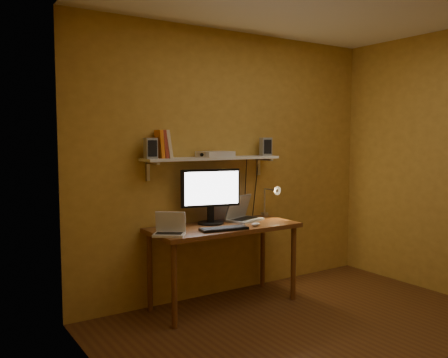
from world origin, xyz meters
TOP-DOWN VIEW (x-y plane):
  - room at (0.00, 0.00)m, footprint 3.44×3.24m
  - desk at (-0.31, 1.28)m, footprint 1.40×0.60m
  - wall_shelf at (-0.31, 1.47)m, footprint 1.40×0.25m
  - monitor at (-0.37, 1.41)m, footprint 0.56×0.29m
  - laptop at (-0.02, 1.41)m, footprint 0.40×0.34m
  - netbook at (-0.92, 1.17)m, footprint 0.31×0.30m
  - keyboard at (-0.43, 1.10)m, footprint 0.44×0.20m
  - mouse at (-0.08, 1.10)m, footprint 0.09×0.06m
  - desk_lamp at (0.35, 1.41)m, footprint 0.09×0.23m
  - speaker_left at (-0.95, 1.47)m, footprint 0.11×0.11m
  - speaker_right at (0.33, 1.48)m, footprint 0.12×0.12m
  - books at (-0.82, 1.49)m, footprint 0.15×0.18m
  - shelf_camera at (-0.47, 1.41)m, footprint 0.09×0.05m
  - router at (-0.29, 1.47)m, footprint 0.35×0.25m

SIDE VIEW (x-z plane):
  - desk at x=-0.31m, z-range 0.29..1.04m
  - keyboard at x=-0.43m, z-range 0.75..0.77m
  - mouse at x=-0.08m, z-range 0.75..0.78m
  - netbook at x=-0.92m, z-range 0.71..0.90m
  - laptop at x=-0.02m, z-range 0.69..0.94m
  - desk_lamp at x=0.35m, z-range 0.77..1.15m
  - monitor at x=-0.37m, z-range 0.78..1.30m
  - room at x=0.00m, z-range -0.02..2.62m
  - wall_shelf at x=-0.31m, z-range 1.26..1.46m
  - router at x=-0.29m, z-range 1.38..1.43m
  - shelf_camera at x=-0.47m, z-range 1.38..1.43m
  - speaker_left at x=-0.95m, z-range 1.38..1.56m
  - speaker_right at x=0.33m, z-range 1.38..1.56m
  - books at x=-0.82m, z-range 1.37..1.63m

